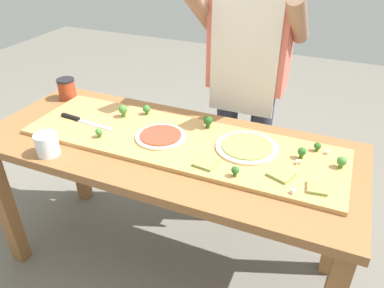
{
  "coord_description": "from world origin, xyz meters",
  "views": [
    {
      "loc": [
        0.67,
        -1.28,
        1.69
      ],
      "look_at": [
        0.13,
        -0.0,
        0.83
      ],
      "focal_mm": 34.85,
      "sensor_mm": 36.0,
      "label": 1
    }
  ],
  "objects_px": {
    "pizza_whole_tomato_red": "(161,136)",
    "broccoli_floret_front_right": "(302,152)",
    "cheese_crumble_b": "(327,152)",
    "pizza_slice_near_left": "(317,188)",
    "cook_center": "(248,69)",
    "broccoli_floret_center_left": "(99,132)",
    "cheese_crumble_c": "(294,191)",
    "flour_cup": "(47,146)",
    "broccoli_floret_back_right": "(208,121)",
    "chefs_knife": "(79,120)",
    "pizza_slice_far_right": "(282,174)",
    "sauce_jar": "(67,89)",
    "broccoli_floret_center_right": "(146,109)",
    "prep_table": "(167,164)",
    "broccoli_floret_front_mid": "(342,162)",
    "broccoli_floret_back_mid": "(317,146)",
    "cheese_crumble_a": "(298,162)",
    "pizza_whole_pesto_green": "(247,147)",
    "broccoli_floret_front_left": "(235,171)",
    "broccoli_floret_back_left": "(123,110)",
    "pizza_slice_center": "(206,163)"
  },
  "relations": [
    {
      "from": "pizza_whole_tomato_red",
      "to": "broccoli_floret_front_right",
      "type": "relative_size",
      "value": 4.46
    },
    {
      "from": "cheese_crumble_b",
      "to": "pizza_slice_near_left",
      "type": "bearing_deg",
      "value": -91.65
    },
    {
      "from": "cook_center",
      "to": "broccoli_floret_center_left",
      "type": "bearing_deg",
      "value": -128.18
    },
    {
      "from": "cheese_crumble_c",
      "to": "flour_cup",
      "type": "height_order",
      "value": "flour_cup"
    },
    {
      "from": "broccoli_floret_back_right",
      "to": "chefs_knife",
      "type": "bearing_deg",
      "value": -163.6
    },
    {
      "from": "pizza_slice_far_right",
      "to": "cook_center",
      "type": "relative_size",
      "value": 0.05
    },
    {
      "from": "flour_cup",
      "to": "sauce_jar",
      "type": "distance_m",
      "value": 0.58
    },
    {
      "from": "broccoli_floret_center_right",
      "to": "pizza_whole_tomato_red",
      "type": "bearing_deg",
      "value": -46.27
    },
    {
      "from": "prep_table",
      "to": "broccoli_floret_front_right",
      "type": "xyz_separation_m",
      "value": [
        0.59,
        0.09,
        0.16
      ]
    },
    {
      "from": "chefs_knife",
      "to": "sauce_jar",
      "type": "height_order",
      "value": "sauce_jar"
    },
    {
      "from": "broccoli_floret_front_mid",
      "to": "broccoli_floret_back_mid",
      "type": "xyz_separation_m",
      "value": [
        -0.1,
        0.09,
        -0.01
      ]
    },
    {
      "from": "sauce_jar",
      "to": "cook_center",
      "type": "bearing_deg",
      "value": 19.12
    },
    {
      "from": "pizza_whole_tomato_red",
      "to": "cheese_crumble_a",
      "type": "bearing_deg",
      "value": 2.81
    },
    {
      "from": "broccoli_floret_front_right",
      "to": "pizza_whole_pesto_green",
      "type": "bearing_deg",
      "value": -176.57
    },
    {
      "from": "pizza_slice_near_left",
      "to": "broccoli_floret_back_mid",
      "type": "xyz_separation_m",
      "value": [
        -0.04,
        0.27,
        0.02
      ]
    },
    {
      "from": "broccoli_floret_front_left",
      "to": "pizza_whole_pesto_green",
      "type": "bearing_deg",
      "value": 93.46
    },
    {
      "from": "broccoli_floret_front_mid",
      "to": "broccoli_floret_back_right",
      "type": "xyz_separation_m",
      "value": [
        -0.61,
        0.1,
        0.01
      ]
    },
    {
      "from": "broccoli_floret_back_right",
      "to": "cheese_crumble_c",
      "type": "relative_size",
      "value": 3.66
    },
    {
      "from": "cheese_crumble_a",
      "to": "flour_cup",
      "type": "distance_m",
      "value": 1.06
    },
    {
      "from": "pizza_whole_pesto_green",
      "to": "pizza_slice_far_right",
      "type": "xyz_separation_m",
      "value": [
        0.18,
        -0.14,
        -0.0
      ]
    },
    {
      "from": "prep_table",
      "to": "cheese_crumble_a",
      "type": "height_order",
      "value": "cheese_crumble_a"
    },
    {
      "from": "chefs_knife",
      "to": "cook_center",
      "type": "distance_m",
      "value": 0.9
    },
    {
      "from": "broccoli_floret_center_right",
      "to": "broccoli_floret_front_mid",
      "type": "distance_m",
      "value": 0.95
    },
    {
      "from": "broccoli_floret_back_left",
      "to": "cheese_crumble_a",
      "type": "bearing_deg",
      "value": -5.22
    },
    {
      "from": "broccoli_floret_back_right",
      "to": "flour_cup",
      "type": "bearing_deg",
      "value": -141.22
    },
    {
      "from": "pizza_whole_pesto_green",
      "to": "pizza_whole_tomato_red",
      "type": "distance_m",
      "value": 0.39
    },
    {
      "from": "broccoli_floret_back_mid",
      "to": "sauce_jar",
      "type": "height_order",
      "value": "sauce_jar"
    },
    {
      "from": "cheese_crumble_a",
      "to": "flour_cup",
      "type": "height_order",
      "value": "flour_cup"
    },
    {
      "from": "broccoli_floret_front_mid",
      "to": "cheese_crumble_b",
      "type": "relative_size",
      "value": 3.48
    },
    {
      "from": "broccoli_floret_back_left",
      "to": "pizza_slice_center",
      "type": "bearing_deg",
      "value": -23.19
    },
    {
      "from": "pizza_whole_pesto_green",
      "to": "flour_cup",
      "type": "relative_size",
      "value": 2.77
    },
    {
      "from": "pizza_whole_tomato_red",
      "to": "broccoli_floret_back_right",
      "type": "xyz_separation_m",
      "value": [
        0.17,
        0.17,
        0.03
      ]
    },
    {
      "from": "pizza_slice_near_left",
      "to": "pizza_slice_center",
      "type": "height_order",
      "value": "same"
    },
    {
      "from": "pizza_slice_far_right",
      "to": "prep_table",
      "type": "bearing_deg",
      "value": 173.11
    },
    {
      "from": "flour_cup",
      "to": "broccoli_floret_front_mid",
      "type": "bearing_deg",
      "value": 16.94
    },
    {
      "from": "pizza_slice_far_right",
      "to": "broccoli_floret_front_left",
      "type": "bearing_deg",
      "value": -155.1
    },
    {
      "from": "pizza_slice_near_left",
      "to": "broccoli_floret_back_left",
      "type": "xyz_separation_m",
      "value": [
        -0.97,
        0.22,
        0.03
      ]
    },
    {
      "from": "pizza_slice_near_left",
      "to": "pizza_slice_center",
      "type": "bearing_deg",
      "value": -178.8
    },
    {
      "from": "pizza_whole_pesto_green",
      "to": "broccoli_floret_back_right",
      "type": "xyz_separation_m",
      "value": [
        -0.22,
        0.1,
        0.03
      ]
    },
    {
      "from": "flour_cup",
      "to": "cook_center",
      "type": "distance_m",
      "value": 1.06
    },
    {
      "from": "pizza_whole_pesto_green",
      "to": "pizza_slice_near_left",
      "type": "distance_m",
      "value": 0.36
    },
    {
      "from": "cheese_crumble_b",
      "to": "sauce_jar",
      "type": "height_order",
      "value": "sauce_jar"
    },
    {
      "from": "pizza_whole_pesto_green",
      "to": "cheese_crumble_b",
      "type": "height_order",
      "value": "pizza_whole_pesto_green"
    },
    {
      "from": "chefs_knife",
      "to": "sauce_jar",
      "type": "distance_m",
      "value": 0.33
    },
    {
      "from": "prep_table",
      "to": "broccoli_floret_center_left",
      "type": "relative_size",
      "value": 38.78
    },
    {
      "from": "pizza_slice_near_left",
      "to": "flour_cup",
      "type": "height_order",
      "value": "flour_cup"
    },
    {
      "from": "chefs_knife",
      "to": "broccoli_floret_back_mid",
      "type": "distance_m",
      "value": 1.13
    },
    {
      "from": "cheese_crumble_c",
      "to": "sauce_jar",
      "type": "bearing_deg",
      "value": 164.15
    },
    {
      "from": "pizza_slice_far_right",
      "to": "pizza_slice_center",
      "type": "bearing_deg",
      "value": -171.73
    },
    {
      "from": "broccoli_floret_front_mid",
      "to": "prep_table",
      "type": "bearing_deg",
      "value": -173.8
    }
  ]
}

